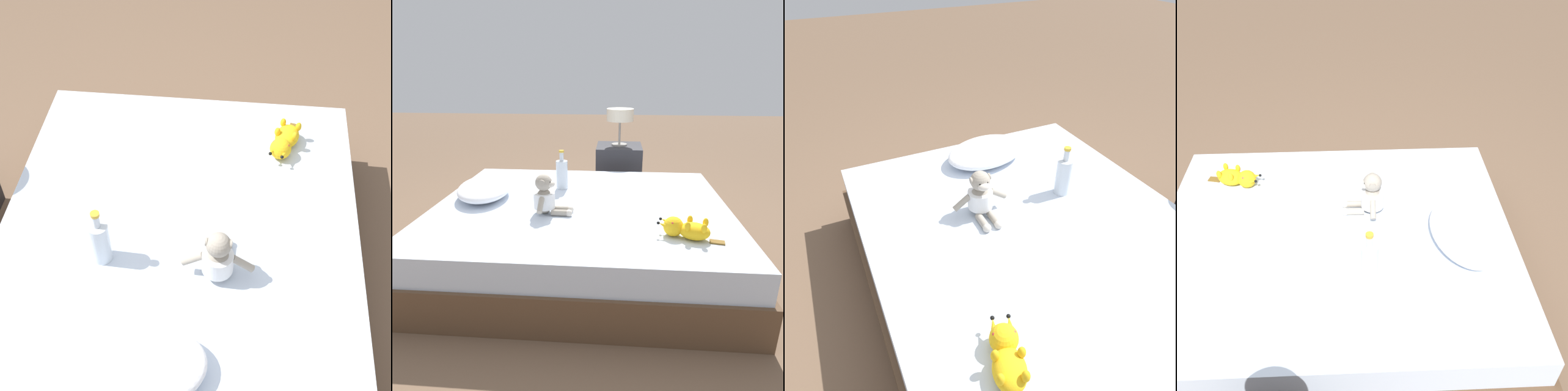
# 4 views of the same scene
# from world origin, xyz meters

# --- Properties ---
(ground_plane) EXTENTS (16.00, 16.00, 0.00)m
(ground_plane) POSITION_xyz_m (0.00, 0.00, 0.00)
(ground_plane) COLOR brown
(bed) EXTENTS (1.55, 1.84, 0.38)m
(bed) POSITION_xyz_m (0.00, 0.00, 0.19)
(bed) COLOR brown
(bed) RESTS_ON ground_plane
(pillow) EXTENTS (0.55, 0.42, 0.11)m
(pillow) POSITION_xyz_m (0.07, 0.64, 0.44)
(pillow) COLOR white
(pillow) RESTS_ON bed
(plush_monkey) EXTENTS (0.29, 0.23, 0.24)m
(plush_monkey) POSITION_xyz_m (-0.18, 0.18, 0.48)
(plush_monkey) COLOR #9E9384
(plush_monkey) RESTS_ON bed
(plush_yellow_creature) EXTENTS (0.17, 0.32, 0.10)m
(plush_yellow_creature) POSITION_xyz_m (-0.44, -0.56, 0.43)
(plush_yellow_creature) COLOR yellow
(plush_yellow_creature) RESTS_ON bed
(glass_bottle) EXTENTS (0.08, 0.08, 0.27)m
(glass_bottle) POSITION_xyz_m (0.28, 0.16, 0.49)
(glass_bottle) COLOR silver
(glass_bottle) RESTS_ON bed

